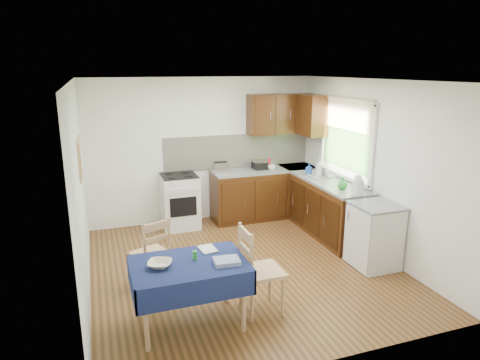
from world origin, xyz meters
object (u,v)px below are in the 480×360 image
object	(u,v)px
chair_far	(152,251)
sandwich_press	(261,165)
dining_table	(189,272)
chair_near	(257,267)
toaster	(220,168)
dish_rack	(322,175)
kettle	(358,186)

from	to	relation	value
chair_far	sandwich_press	bearing A→B (deg)	-159.67
sandwich_press	dining_table	bearing A→B (deg)	-123.22
chair_near	toaster	bearing A→B (deg)	-8.90
dining_table	toaster	size ratio (longest dim) A/B	4.48
toaster	dish_rack	size ratio (longest dim) A/B	0.66
dining_table	kettle	bearing A→B (deg)	37.19
chair_near	sandwich_press	distance (m)	3.16
chair_near	dining_table	bearing A→B (deg)	90.70
sandwich_press	toaster	bearing A→B (deg)	-176.44
dining_table	dish_rack	xyz separation A→B (m)	(2.71, 2.07, 0.31)
dining_table	kettle	world-z (taller)	kettle
sandwich_press	kettle	bearing A→B (deg)	-68.76
toaster	kettle	distance (m)	2.38
dining_table	chair_near	bearing A→B (deg)	17.70
dish_rack	sandwich_press	bearing A→B (deg)	151.55
kettle	chair_near	bearing A→B (deg)	-152.77
dining_table	toaster	xyz separation A→B (m)	(1.20, 2.87, 0.38)
sandwich_press	chair_far	bearing A→B (deg)	-137.37
toaster	dining_table	bearing A→B (deg)	-102.89
sandwich_press	kettle	distance (m)	2.04
chair_far	sandwich_press	xyz separation A→B (m)	(2.21, 1.98, 0.49)
chair_far	sandwich_press	size ratio (longest dim) A/B	3.38
dining_table	toaster	world-z (taller)	toaster
dish_rack	kettle	bearing A→B (deg)	-73.01
chair_near	dish_rack	distance (m)	2.86
chair_far	toaster	xyz separation A→B (m)	(1.45, 1.94, 0.51)
chair_near	toaster	size ratio (longest dim) A/B	3.81
dining_table	chair_near	xyz separation A→B (m)	(0.76, 0.01, -0.08)
chair_far	toaster	world-z (taller)	toaster
chair_near	toaster	world-z (taller)	toaster
toaster	dish_rack	world-z (taller)	toaster
chair_far	dish_rack	size ratio (longest dim) A/B	2.28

